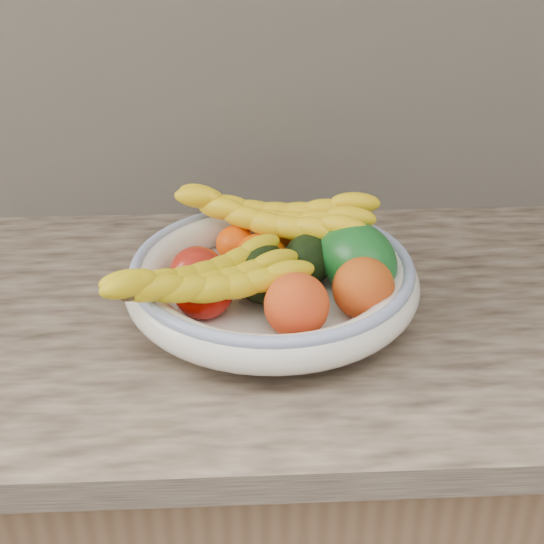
{
  "coord_description": "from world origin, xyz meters",
  "views": [
    {
      "loc": [
        -0.04,
        0.79,
        1.45
      ],
      "look_at": [
        0.0,
        1.66,
        0.96
      ],
      "focal_mm": 50.0,
      "sensor_mm": 36.0,
      "label": 1
    }
  ],
  "objects_px": {
    "fruit_bowl": "(272,279)",
    "banana_bunch_back": "(273,222)",
    "green_mango": "(356,258)",
    "banana_bunch_front": "(205,285)"
  },
  "relations": [
    {
      "from": "banana_bunch_front",
      "to": "fruit_bowl",
      "type": "bearing_deg",
      "value": 12.34
    },
    {
      "from": "fruit_bowl",
      "to": "banana_bunch_back",
      "type": "height_order",
      "value": "banana_bunch_back"
    },
    {
      "from": "banana_bunch_back",
      "to": "banana_bunch_front",
      "type": "height_order",
      "value": "banana_bunch_back"
    },
    {
      "from": "fruit_bowl",
      "to": "green_mango",
      "type": "height_order",
      "value": "green_mango"
    },
    {
      "from": "banana_bunch_back",
      "to": "banana_bunch_front",
      "type": "xyz_separation_m",
      "value": [
        -0.09,
        -0.16,
        -0.01
      ]
    },
    {
      "from": "green_mango",
      "to": "banana_bunch_front",
      "type": "relative_size",
      "value": 0.49
    },
    {
      "from": "green_mango",
      "to": "banana_bunch_back",
      "type": "distance_m",
      "value": 0.14
    },
    {
      "from": "fruit_bowl",
      "to": "banana_bunch_back",
      "type": "xyz_separation_m",
      "value": [
        0.01,
        0.1,
        0.04
      ]
    },
    {
      "from": "banana_bunch_back",
      "to": "banana_bunch_front",
      "type": "relative_size",
      "value": 1.11
    },
    {
      "from": "green_mango",
      "to": "banana_bunch_back",
      "type": "bearing_deg",
      "value": 109.49
    }
  ]
}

